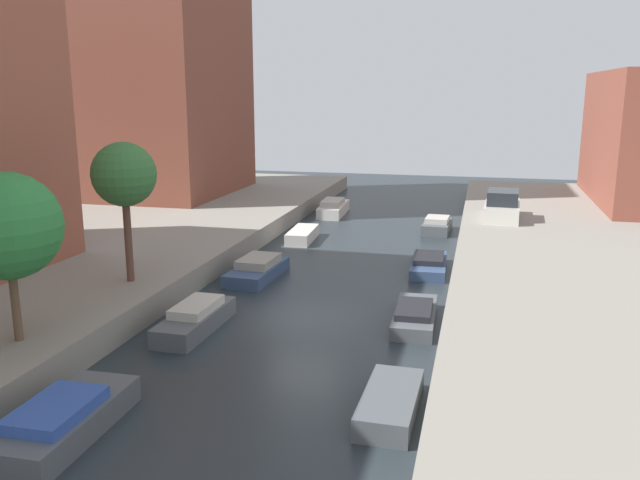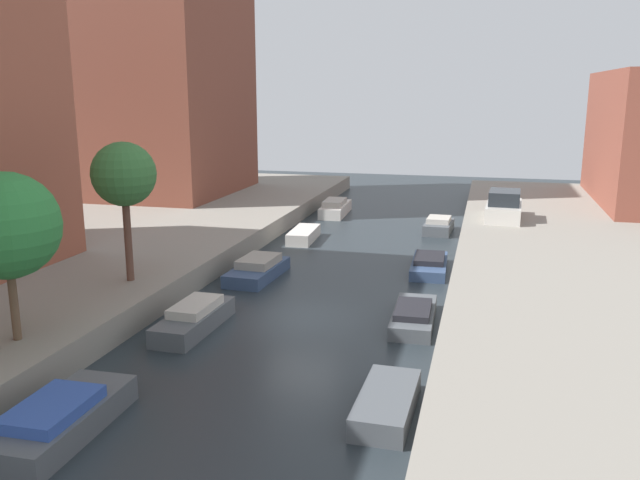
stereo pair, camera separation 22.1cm
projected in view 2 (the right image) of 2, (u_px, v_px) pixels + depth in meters
ground_plane at (302, 318)px, 23.47m from camera, size 84.00×84.00×0.00m
apartment_tower_far at (154, 6)px, 43.48m from camera, size 10.00×11.71×25.02m
street_tree_1 at (6, 226)px, 18.04m from camera, size 3.00×3.00×4.84m
street_tree_2 at (124, 175)px, 23.77m from camera, size 2.35×2.35×5.19m
parked_car at (504, 207)px, 36.25m from camera, size 2.05×4.39×1.63m
moored_boat_left_1 at (60, 419)px, 15.43m from camera, size 1.76×4.20×0.95m
moored_boat_left_2 at (194, 318)px, 22.25m from camera, size 1.41×4.06×0.94m
moored_boat_left_3 at (258, 269)px, 28.48m from camera, size 1.82×4.00×0.89m
moored_boat_left_4 at (304, 235)px, 35.57m from camera, size 1.40×3.41×0.63m
moored_boat_left_5 at (335, 208)px, 42.99m from camera, size 1.65×4.46×1.03m
moored_boat_right_2 at (387, 404)px, 16.42m from camera, size 1.39×3.29×0.60m
moored_boat_right_3 at (414, 316)px, 22.83m from camera, size 1.52×3.97×0.71m
moored_boat_right_4 at (429, 264)px, 29.57m from camera, size 1.68×4.00×0.71m
moored_boat_right_5 at (439, 226)px, 37.65m from camera, size 1.62×3.12×0.90m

